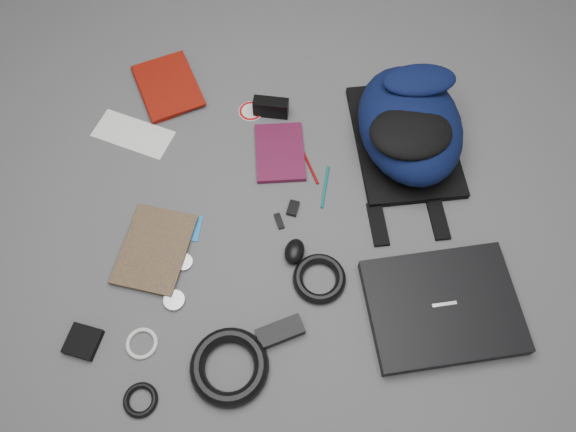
{
  "coord_description": "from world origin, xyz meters",
  "views": [
    {
      "loc": [
        0.04,
        -0.7,
        1.42
      ],
      "look_at": [
        0.0,
        0.0,
        0.02
      ],
      "focal_mm": 35.0,
      "sensor_mm": 36.0,
      "label": 1
    }
  ],
  "objects_px": {
    "backpack": "(410,124)",
    "textbook_red": "(141,95)",
    "mouse": "(295,252)",
    "pouch": "(83,342)",
    "comic_book": "(124,243)",
    "dvd_case": "(280,152)",
    "compact_camera": "(271,107)",
    "power_brick": "(280,332)",
    "laptop": "(443,307)"
  },
  "relations": [
    {
      "from": "textbook_red",
      "to": "pouch",
      "type": "distance_m",
      "value": 0.78
    },
    {
      "from": "comic_book",
      "to": "mouse",
      "type": "xyz_separation_m",
      "value": [
        0.47,
        -0.01,
        0.01
      ]
    },
    {
      "from": "textbook_red",
      "to": "power_brick",
      "type": "distance_m",
      "value": 0.88
    },
    {
      "from": "laptop",
      "to": "power_brick",
      "type": "xyz_separation_m",
      "value": [
        -0.42,
        -0.09,
        -0.0
      ]
    },
    {
      "from": "mouse",
      "to": "power_brick",
      "type": "xyz_separation_m",
      "value": [
        -0.03,
        -0.22,
        -0.01
      ]
    },
    {
      "from": "laptop",
      "to": "dvd_case",
      "type": "relative_size",
      "value": 1.9
    },
    {
      "from": "laptop",
      "to": "pouch",
      "type": "distance_m",
      "value": 0.92
    },
    {
      "from": "laptop",
      "to": "textbook_red",
      "type": "distance_m",
      "value": 1.11
    },
    {
      "from": "dvd_case",
      "to": "power_brick",
      "type": "height_order",
      "value": "power_brick"
    },
    {
      "from": "comic_book",
      "to": "power_brick",
      "type": "bearing_deg",
      "value": -17.42
    },
    {
      "from": "comic_book",
      "to": "backpack",
      "type": "bearing_deg",
      "value": 35.43
    },
    {
      "from": "comic_book",
      "to": "power_brick",
      "type": "xyz_separation_m",
      "value": [
        0.44,
        -0.23,
        0.01
      ]
    },
    {
      "from": "pouch",
      "to": "comic_book",
      "type": "bearing_deg",
      "value": 79.17
    },
    {
      "from": "laptop",
      "to": "dvd_case",
      "type": "height_order",
      "value": "laptop"
    },
    {
      "from": "textbook_red",
      "to": "comic_book",
      "type": "distance_m",
      "value": 0.51
    },
    {
      "from": "compact_camera",
      "to": "pouch",
      "type": "bearing_deg",
      "value": -115.41
    },
    {
      "from": "mouse",
      "to": "power_brick",
      "type": "distance_m",
      "value": 0.22
    },
    {
      "from": "laptop",
      "to": "mouse",
      "type": "height_order",
      "value": "mouse"
    },
    {
      "from": "comic_book",
      "to": "compact_camera",
      "type": "distance_m",
      "value": 0.6
    },
    {
      "from": "laptop",
      "to": "pouch",
      "type": "xyz_separation_m",
      "value": [
        -0.91,
        -0.14,
        -0.01
      ]
    },
    {
      "from": "comic_book",
      "to": "compact_camera",
      "type": "relative_size",
      "value": 2.26
    },
    {
      "from": "compact_camera",
      "to": "pouch",
      "type": "distance_m",
      "value": 0.86
    },
    {
      "from": "mouse",
      "to": "comic_book",
      "type": "bearing_deg",
      "value": -170.05
    },
    {
      "from": "textbook_red",
      "to": "dvd_case",
      "type": "bearing_deg",
      "value": -48.6
    },
    {
      "from": "compact_camera",
      "to": "power_brick",
      "type": "height_order",
      "value": "compact_camera"
    },
    {
      "from": "laptop",
      "to": "power_brick",
      "type": "distance_m",
      "value": 0.42
    },
    {
      "from": "comic_book",
      "to": "textbook_red",
      "type": "bearing_deg",
      "value": 104.16
    },
    {
      "from": "laptop",
      "to": "pouch",
      "type": "bearing_deg",
      "value": 177.21
    },
    {
      "from": "power_brick",
      "to": "pouch",
      "type": "height_order",
      "value": "power_brick"
    },
    {
      "from": "backpack",
      "to": "compact_camera",
      "type": "distance_m",
      "value": 0.42
    },
    {
      "from": "textbook_red",
      "to": "pouch",
      "type": "relative_size",
      "value": 2.98
    },
    {
      "from": "backpack",
      "to": "mouse",
      "type": "xyz_separation_m",
      "value": [
        -0.31,
        -0.38,
        -0.08
      ]
    },
    {
      "from": "laptop",
      "to": "textbook_red",
      "type": "relative_size",
      "value": 1.61
    },
    {
      "from": "comic_book",
      "to": "mouse",
      "type": "height_order",
      "value": "mouse"
    },
    {
      "from": "dvd_case",
      "to": "laptop",
      "type": "bearing_deg",
      "value": -52.26
    },
    {
      "from": "dvd_case",
      "to": "mouse",
      "type": "bearing_deg",
      "value": -86.33
    },
    {
      "from": "backpack",
      "to": "textbook_red",
      "type": "distance_m",
      "value": 0.84
    },
    {
      "from": "backpack",
      "to": "mouse",
      "type": "relative_size",
      "value": 6.06
    },
    {
      "from": "backpack",
      "to": "comic_book",
      "type": "height_order",
      "value": "backpack"
    },
    {
      "from": "power_brick",
      "to": "pouch",
      "type": "xyz_separation_m",
      "value": [
        -0.5,
        -0.05,
        -0.0
      ]
    },
    {
      "from": "mouse",
      "to": "pouch",
      "type": "relative_size",
      "value": 0.94
    },
    {
      "from": "dvd_case",
      "to": "textbook_red",
      "type": "bearing_deg",
      "value": 150.72
    },
    {
      "from": "comic_book",
      "to": "power_brick",
      "type": "relative_size",
      "value": 2.03
    },
    {
      "from": "dvd_case",
      "to": "compact_camera",
      "type": "distance_m",
      "value": 0.15
    },
    {
      "from": "mouse",
      "to": "power_brick",
      "type": "bearing_deg",
      "value": -86.08
    },
    {
      "from": "mouse",
      "to": "pouch",
      "type": "bearing_deg",
      "value": -141.88
    },
    {
      "from": "comic_book",
      "to": "dvd_case",
      "type": "height_order",
      "value": "comic_book"
    },
    {
      "from": "comic_book",
      "to": "power_brick",
      "type": "distance_m",
      "value": 0.5
    },
    {
      "from": "laptop",
      "to": "compact_camera",
      "type": "height_order",
      "value": "compact_camera"
    },
    {
      "from": "mouse",
      "to": "backpack",
      "type": "bearing_deg",
      "value": 61.39
    }
  ]
}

